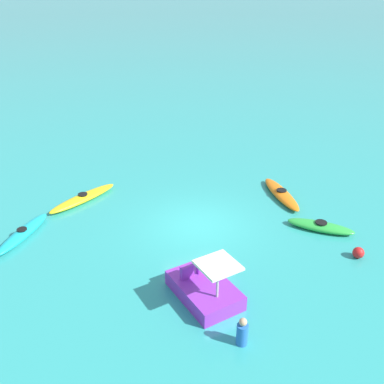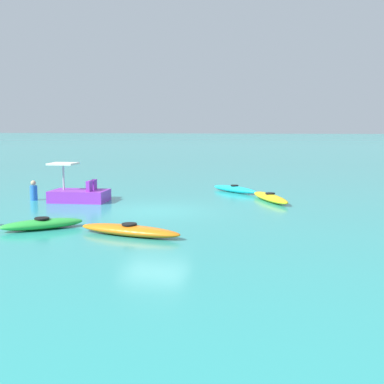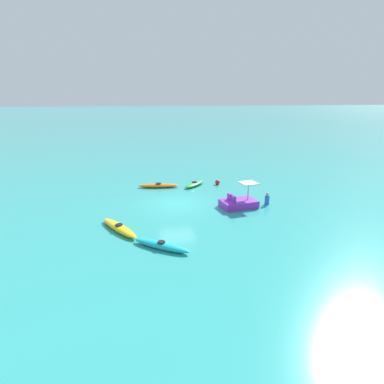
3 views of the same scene
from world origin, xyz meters
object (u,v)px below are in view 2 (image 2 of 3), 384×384
at_px(pedal_boat_purple, 79,194).
at_px(kayak_green, 42,224).
at_px(kayak_orange, 129,230).
at_px(person_near_shore, 34,192).
at_px(kayak_yellow, 270,198).
at_px(kayak_cyan, 235,189).

bearing_deg(pedal_boat_purple, kayak_green, -163.33).
height_order(kayak_orange, pedal_boat_purple, pedal_boat_purple).
height_order(kayak_orange, person_near_shore, person_near_shore).
bearing_deg(kayak_yellow, pedal_boat_purple, 105.86).
xyz_separation_m(kayak_green, person_near_shore, (5.77, 3.91, 0.22)).
distance_m(kayak_yellow, person_near_shore, 10.42).
bearing_deg(kayak_orange, pedal_boat_purple, 38.16).
distance_m(kayak_orange, kayak_green, 3.04).
bearing_deg(kayak_green, kayak_orange, -93.88).
bearing_deg(kayak_yellow, person_near_shore, 103.30).
bearing_deg(kayak_cyan, person_near_shore, 122.27).
bearing_deg(pedal_boat_purple, kayak_orange, -141.84).
xyz_separation_m(kayak_yellow, kayak_green, (-8.17, 6.23, 0.00)).
relative_size(pedal_boat_purple, person_near_shore, 2.95).
bearing_deg(pedal_boat_purple, kayak_yellow, -74.14).
bearing_deg(person_near_shore, kayak_green, -145.91).
relative_size(kayak_cyan, kayak_yellow, 0.82).
distance_m(kayak_orange, pedal_boat_purple, 7.77).
bearing_deg(person_near_shore, kayak_cyan, -57.73).
xyz_separation_m(kayak_cyan, kayak_yellow, (-2.70, -2.06, -0.00)).
bearing_deg(kayak_cyan, kayak_yellow, -142.60).
bearing_deg(pedal_boat_purple, person_near_shore, 93.34).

